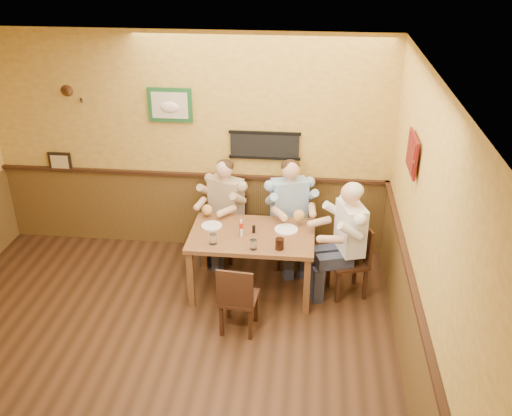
{
  "coord_description": "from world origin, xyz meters",
  "views": [
    {
      "loc": [
        1.53,
        -4.06,
        3.88
      ],
      "look_at": [
        0.95,
        1.45,
        1.1
      ],
      "focal_mm": 40.0,
      "sensor_mm": 36.0,
      "label": 1
    }
  ],
  "objects": [
    {
      "name": "dining_table",
      "position": [
        0.9,
        1.5,
        0.66
      ],
      "size": [
        1.4,
        0.9,
        0.75
      ],
      "color": "brown",
      "rests_on": "ground"
    },
    {
      "name": "chair_back_right",
      "position": [
        1.28,
        2.16,
        0.44
      ],
      "size": [
        0.51,
        0.51,
        0.87
      ],
      "primitive_type": null,
      "rotation": [
        0.0,
        0.0,
        0.32
      ],
      "color": "#381F12",
      "rests_on": "ground"
    },
    {
      "name": "plate_far_left",
      "position": [
        0.41,
        1.62,
        0.76
      ],
      "size": [
        0.24,
        0.24,
        0.02
      ],
      "primitive_type": "cylinder",
      "rotation": [
        0.0,
        0.0,
        0.02
      ],
      "color": "silver",
      "rests_on": "dining_table"
    },
    {
      "name": "diner_blue_polo",
      "position": [
        1.28,
        2.16,
        0.62
      ],
      "size": [
        0.73,
        0.73,
        1.25
      ],
      "primitive_type": null,
      "rotation": [
        0.0,
        0.0,
        0.32
      ],
      "color": "#90B2D8",
      "rests_on": "ground"
    },
    {
      "name": "chair_back_left",
      "position": [
        0.49,
        2.22,
        0.42
      ],
      "size": [
        0.51,
        0.51,
        0.84
      ],
      "primitive_type": null,
      "rotation": [
        0.0,
        0.0,
        -0.43
      ],
      "color": "#381F12",
      "rests_on": "ground"
    },
    {
      "name": "salt_shaker",
      "position": [
        0.79,
        1.43,
        0.79
      ],
      "size": [
        0.04,
        0.04,
        0.08
      ],
      "primitive_type": "cylinder",
      "rotation": [
        0.0,
        0.0,
        -0.35
      ],
      "color": "white",
      "rests_on": "dining_table"
    },
    {
      "name": "cola_tumbler",
      "position": [
        1.23,
        1.2,
        0.81
      ],
      "size": [
        0.1,
        0.1,
        0.12
      ],
      "primitive_type": "cylinder",
      "rotation": [
        0.0,
        0.0,
        -0.04
      ],
      "color": "black",
      "rests_on": "dining_table"
    },
    {
      "name": "chair_near_side",
      "position": [
        0.84,
        0.77,
        0.41
      ],
      "size": [
        0.41,
        0.41,
        0.82
      ],
      "primitive_type": null,
      "rotation": [
        0.0,
        0.0,
        3.05
      ],
      "color": "#381F12",
      "rests_on": "ground"
    },
    {
      "name": "water_glass_left",
      "position": [
        0.5,
        1.23,
        0.81
      ],
      "size": [
        0.1,
        0.1,
        0.12
      ],
      "primitive_type": "cylinder",
      "rotation": [
        0.0,
        0.0,
        0.4
      ],
      "color": "white",
      "rests_on": "dining_table"
    },
    {
      "name": "diner_white_elder",
      "position": [
        1.99,
        1.55,
        0.63
      ],
      "size": [
        0.73,
        0.73,
        1.26
      ],
      "primitive_type": null,
      "rotation": [
        0.0,
        0.0,
        -1.26
      ],
      "color": "white",
      "rests_on": "ground"
    },
    {
      "name": "room",
      "position": [
        0.14,
        0.17,
        1.69
      ],
      "size": [
        5.02,
        5.03,
        2.81
      ],
      "color": "black",
      "rests_on": "ground"
    },
    {
      "name": "pepper_shaker",
      "position": [
        0.91,
        1.52,
        0.79
      ],
      "size": [
        0.04,
        0.04,
        0.09
      ],
      "primitive_type": "cylinder",
      "rotation": [
        0.0,
        0.0,
        0.01
      ],
      "color": "black",
      "rests_on": "dining_table"
    },
    {
      "name": "diner_tan_shirt",
      "position": [
        0.49,
        2.22,
        0.6
      ],
      "size": [
        0.73,
        0.73,
        1.2
      ],
      "primitive_type": null,
      "rotation": [
        0.0,
        0.0,
        -0.43
      ],
      "color": "#CAB08B",
      "rests_on": "ground"
    },
    {
      "name": "hot_sauce_bottle",
      "position": [
        0.78,
        1.46,
        0.84
      ],
      "size": [
        0.06,
        0.06,
        0.17
      ],
      "primitive_type": "cylinder",
      "rotation": [
        0.0,
        0.0,
        0.39
      ],
      "color": "#B32913",
      "rests_on": "dining_table"
    },
    {
      "name": "chair_right_end",
      "position": [
        1.99,
        1.55,
        0.44
      ],
      "size": [
        0.51,
        0.51,
        0.88
      ],
      "primitive_type": null,
      "rotation": [
        0.0,
        0.0,
        -1.26
      ],
      "color": "#381F12",
      "rests_on": "ground"
    },
    {
      "name": "plate_far_right",
      "position": [
        1.27,
        1.62,
        0.76
      ],
      "size": [
        0.32,
        0.32,
        0.02
      ],
      "primitive_type": "cylinder",
      "rotation": [
        0.0,
        0.0,
        -0.22
      ],
      "color": "white",
      "rests_on": "dining_table"
    },
    {
      "name": "water_glass_mid",
      "position": [
        0.95,
        1.16,
        0.81
      ],
      "size": [
        0.09,
        0.09,
        0.11
      ],
      "primitive_type": "cylinder",
      "rotation": [
        0.0,
        0.0,
        0.23
      ],
      "color": "silver",
      "rests_on": "dining_table"
    }
  ]
}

